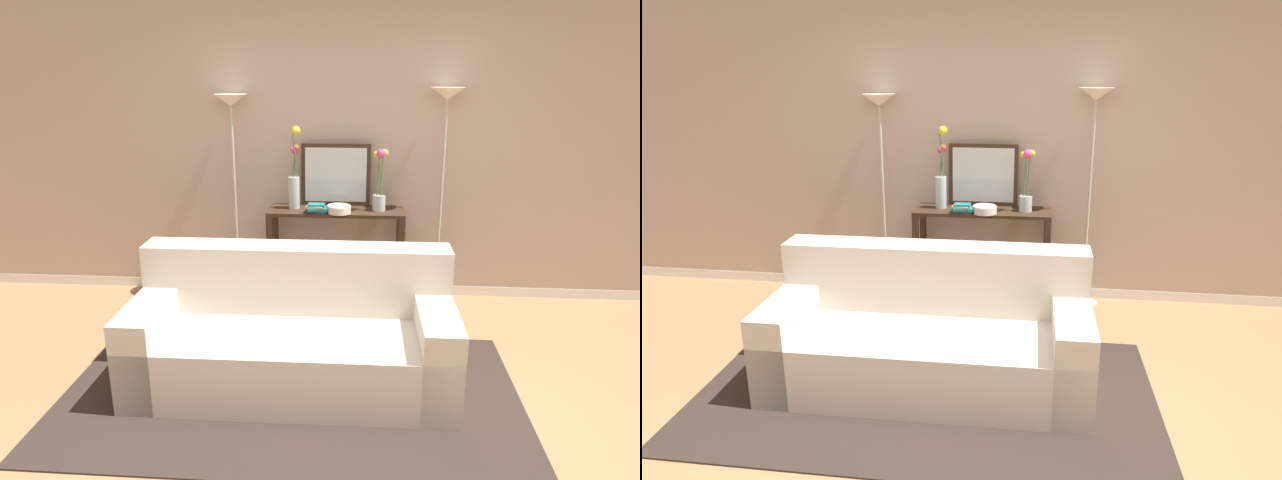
% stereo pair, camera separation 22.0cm
% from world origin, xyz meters
% --- Properties ---
extents(ground_plane, '(16.00, 16.00, 0.02)m').
position_xyz_m(ground_plane, '(0.00, 0.00, -0.01)').
color(ground_plane, '#9E754C').
extents(back_wall, '(12.00, 0.15, 2.80)m').
position_xyz_m(back_wall, '(0.00, 2.32, 1.40)').
color(back_wall, white).
rests_on(back_wall, ground).
extents(area_rug, '(2.92, 1.66, 0.01)m').
position_xyz_m(area_rug, '(-0.34, 0.51, 0.01)').
color(area_rug, '#332823').
rests_on(area_rug, ground).
extents(couch, '(2.06, 0.88, 0.88)m').
position_xyz_m(couch, '(-0.34, 0.67, 0.32)').
color(couch, beige).
rests_on(couch, ground).
extents(console_table, '(1.16, 0.37, 0.86)m').
position_xyz_m(console_table, '(-0.13, 2.01, 0.58)').
color(console_table, '#382619').
rests_on(console_table, ground).
extents(floor_lamp_left, '(0.28, 0.28, 1.81)m').
position_xyz_m(floor_lamp_left, '(-1.02, 2.10, 1.42)').
color(floor_lamp_left, '#B7B2A8').
rests_on(floor_lamp_left, ground).
extents(floor_lamp_right, '(0.28, 0.28, 1.86)m').
position_xyz_m(floor_lamp_right, '(0.76, 2.10, 1.47)').
color(floor_lamp_right, '#B7B2A8').
rests_on(floor_lamp_right, ground).
extents(wall_mirror, '(0.60, 0.02, 0.54)m').
position_xyz_m(wall_mirror, '(-0.14, 2.16, 1.13)').
color(wall_mirror, '#382619').
rests_on(wall_mirror, console_table).
extents(vase_tall_flowers, '(0.11, 0.13, 0.70)m').
position_xyz_m(vase_tall_flowers, '(-0.48, 2.03, 1.11)').
color(vase_tall_flowers, silver).
rests_on(vase_tall_flowers, console_table).
extents(vase_short_flowers, '(0.13, 0.13, 0.52)m').
position_xyz_m(vase_short_flowers, '(0.24, 2.00, 1.07)').
color(vase_short_flowers, silver).
rests_on(vase_short_flowers, console_table).
extents(fruit_bowl, '(0.20, 0.20, 0.07)m').
position_xyz_m(fruit_bowl, '(-0.10, 1.89, 0.89)').
color(fruit_bowl, silver).
rests_on(fruit_bowl, console_table).
extents(book_stack, '(0.19, 0.15, 0.07)m').
position_xyz_m(book_stack, '(-0.29, 1.89, 0.89)').
color(book_stack, '#2D2D33').
rests_on(book_stack, console_table).
extents(book_row_under_console, '(0.27, 0.18, 0.13)m').
position_xyz_m(book_row_under_console, '(-0.46, 2.01, 0.06)').
color(book_row_under_console, '#BC3328').
rests_on(book_row_under_console, ground).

